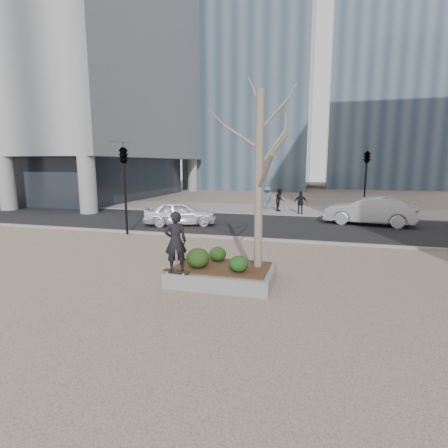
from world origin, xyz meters
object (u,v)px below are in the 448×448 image
(skateboarder, at_px, (176,241))
(skateboard, at_px, (176,272))
(police_car, at_px, (180,213))
(planter, at_px, (222,275))

(skateboarder, bearing_deg, skateboard, -118.40)
(skateboard, height_order, police_car, police_car)
(skateboard, relative_size, skateboarder, 0.46)
(skateboarder, bearing_deg, planter, -169.74)
(planter, distance_m, skateboard, 1.43)
(skateboard, distance_m, skateboarder, 0.88)
(skateboarder, relative_size, police_car, 0.41)
(planter, xyz_separation_m, police_car, (-4.91, 8.68, 0.49))
(planter, height_order, skateboarder, skateboarder)
(police_car, bearing_deg, skateboarder, -178.25)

